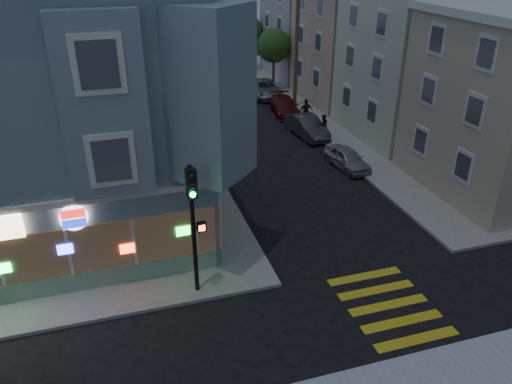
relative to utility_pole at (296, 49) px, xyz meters
name	(u,v)px	position (x,y,z in m)	size (l,w,h in m)	color
ground	(220,336)	(-12.00, -24.00, -4.80)	(120.00, 120.00, 0.00)	black
sidewalk_ne	(418,99)	(11.00, -1.00, -4.72)	(24.00, 42.00, 0.15)	gray
corner_building	(31,102)	(-18.00, -13.02, 1.02)	(14.60, 14.60, 11.40)	gray
row_house_b	(443,55)	(7.50, -8.00, 0.60)	(12.00, 8.60, 10.50)	beige
row_house_c	(376,43)	(7.50, 1.00, -0.15)	(12.00, 8.60, 9.00)	#B9A18F
row_house_d	(331,19)	(7.50, 10.00, 0.60)	(12.00, 8.60, 10.50)	#A4A0B0
utility_pole	(296,49)	(0.00, 0.00, 0.00)	(2.20, 0.30, 9.00)	#4C3826
street_tree_near	(274,46)	(0.20, 6.00, -0.86)	(3.00, 3.00, 5.30)	#4C3826
street_tree_far	(249,32)	(0.20, 14.00, -0.86)	(3.00, 3.00, 5.30)	#4C3826
pedestrian_a	(323,126)	(-0.70, -7.21, -3.84)	(0.78, 0.61, 1.61)	black
pedestrian_b	(306,111)	(-0.70, -4.12, -3.74)	(1.07, 0.44, 1.82)	black
parked_car_a	(347,158)	(-1.30, -12.21, -4.17)	(1.47, 3.66, 1.25)	#9FA0A6
parked_car_b	(307,127)	(-1.54, -6.42, -4.08)	(1.52, 4.37, 1.44)	#393B3E
parked_car_c	(285,106)	(-1.30, -1.22, -4.14)	(1.83, 4.51, 1.31)	#5C1915
parked_car_d	(265,88)	(-1.30, 3.98, -4.08)	(2.37, 5.14, 1.43)	gray
traffic_signal	(193,211)	(-12.25, -21.48, -1.07)	(0.64, 0.59, 5.30)	black
fire_hydrant	(356,157)	(-0.70, -12.16, -4.18)	(0.51, 0.29, 0.88)	silver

